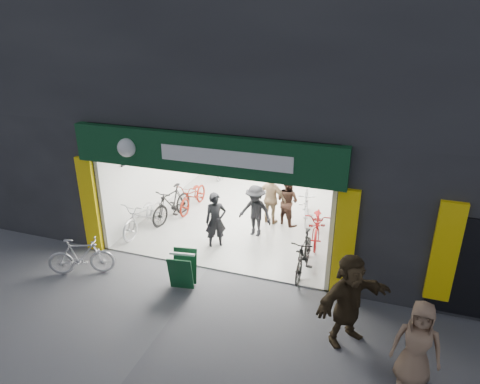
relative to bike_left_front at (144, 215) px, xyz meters
The scene contains 17 objects.
ground 2.84m from the bike_left_front, 26.53° to the right, with size 60.00×60.00×0.00m, color #56565B.
building 6.32m from the bike_left_front, 47.64° to the left, with size 17.00×10.27×8.00m.
bike_left_front is the anchor object (origin of this frame).
bike_left_midfront 1.03m from the bike_left_front, 66.44° to the left, with size 0.52×1.82×1.10m, color black.
bike_left_midback 2.00m from the bike_left_front, 69.51° to the left, with size 0.63×1.82×0.95m, color maroon.
bike_left_back 5.12m from the bike_left_front, 82.14° to the left, with size 0.54×1.91×1.15m, color #A7A7AB.
bike_right_front 4.84m from the bike_left_front, ahead, with size 0.50×1.76×1.06m, color black.
bike_right_mid 4.96m from the bike_left_front, 12.70° to the left, with size 0.66×1.91×1.00m, color maroon.
bike_right_back 4.85m from the bike_left_front, 27.57° to the left, with size 0.48×1.71×1.03m, color #BABABF.
parked_bike 2.44m from the bike_left_front, 97.07° to the right, with size 0.45×1.60×0.96m, color #B7B7BC.
customer_a 2.32m from the bike_left_front, ahead, with size 0.58×0.38×1.58m, color black.
customer_b 4.22m from the bike_left_front, 25.30° to the left, with size 0.74×0.58×1.53m, color #342017.
customer_c 3.23m from the bike_left_front, 13.76° to the left, with size 1.00×0.58×1.55m, color black.
customer_d 3.76m from the bike_left_front, 26.51° to the left, with size 0.96×0.40×1.64m, color #927655.
pedestrian_near 7.98m from the bike_left_front, 25.23° to the right, with size 0.80×0.52×1.64m, color #88684F.
pedestrian_far 6.60m from the bike_left_front, 24.07° to the right, with size 1.74×0.55×1.87m, color #362918.
sandwich_board 3.11m from the bike_left_front, 43.06° to the right, with size 0.65×0.66×0.87m.
Camera 1 is at (3.73, -8.37, 5.90)m, focal length 32.00 mm.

